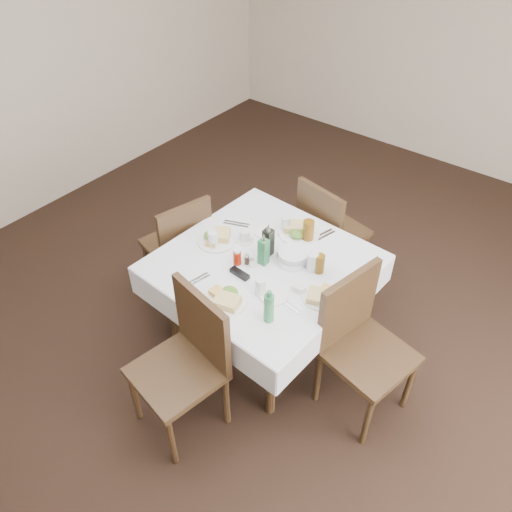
# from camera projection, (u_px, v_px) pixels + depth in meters

# --- Properties ---
(ground_plane) EXTENTS (7.00, 7.00, 0.00)m
(ground_plane) POSITION_uv_depth(u_px,v_px,m) (272.00, 351.00, 3.74)
(ground_plane) COLOR black
(room_shell) EXTENTS (6.04, 7.04, 2.80)m
(room_shell) POSITION_uv_depth(u_px,v_px,m) (279.00, 146.00, 2.62)
(room_shell) COLOR beige
(room_shell) RESTS_ON ground
(dining_table) EXTENTS (1.36, 1.36, 0.76)m
(dining_table) POSITION_uv_depth(u_px,v_px,m) (263.00, 270.00, 3.42)
(dining_table) COLOR black
(dining_table) RESTS_ON ground
(chair_north) EXTENTS (0.54, 0.54, 0.96)m
(chair_north) POSITION_uv_depth(u_px,v_px,m) (327.00, 228.00, 3.99)
(chair_north) COLOR black
(chair_north) RESTS_ON ground
(chair_south) EXTENTS (0.56, 0.56, 1.02)m
(chair_south) POSITION_uv_depth(u_px,v_px,m) (189.00, 356.00, 2.99)
(chair_south) COLOR black
(chair_south) RESTS_ON ground
(chair_east) EXTENTS (0.57, 0.57, 1.02)m
(chair_east) POSITION_uv_depth(u_px,v_px,m) (359.00, 337.00, 3.09)
(chair_east) COLOR black
(chair_east) RESTS_ON ground
(chair_west) EXTENTS (0.54, 0.54, 0.94)m
(chair_west) POSITION_uv_depth(u_px,v_px,m) (181.00, 242.00, 3.87)
(chair_west) COLOR black
(chair_west) RESTS_ON ground
(meal_north) EXTENTS (0.29, 0.29, 0.06)m
(meal_north) POSITION_uv_depth(u_px,v_px,m) (298.00, 231.00, 3.57)
(meal_north) COLOR white
(meal_north) RESTS_ON dining_table
(meal_south) EXTENTS (0.29, 0.29, 0.06)m
(meal_south) POSITION_uv_depth(u_px,v_px,m) (226.00, 298.00, 3.06)
(meal_south) COLOR white
(meal_south) RESTS_ON dining_table
(meal_east) EXTENTS (0.25, 0.25, 0.05)m
(meal_east) POSITION_uv_depth(u_px,v_px,m) (321.00, 296.00, 3.08)
(meal_east) COLOR white
(meal_east) RESTS_ON dining_table
(meal_west) EXTENTS (0.27, 0.27, 0.06)m
(meal_west) POSITION_uv_depth(u_px,v_px,m) (217.00, 238.00, 3.51)
(meal_west) COLOR white
(meal_west) RESTS_ON dining_table
(side_plate_a) EXTENTS (0.18, 0.18, 0.01)m
(side_plate_a) POSITION_uv_depth(u_px,v_px,m) (267.00, 232.00, 3.60)
(side_plate_a) COLOR white
(side_plate_a) RESTS_ON dining_table
(side_plate_b) EXTENTS (0.18, 0.18, 0.01)m
(side_plate_b) POSITION_uv_depth(u_px,v_px,m) (274.00, 296.00, 3.11)
(side_plate_b) COLOR white
(side_plate_b) RESTS_ON dining_table
(water_n) EXTENTS (0.06, 0.06, 0.12)m
(water_n) POSITION_uv_depth(u_px,v_px,m) (286.00, 224.00, 3.58)
(water_n) COLOR silver
(water_n) RESTS_ON dining_table
(water_s) EXTENTS (0.07, 0.07, 0.12)m
(water_s) POSITION_uv_depth(u_px,v_px,m) (261.00, 287.00, 3.09)
(water_s) COLOR silver
(water_s) RESTS_ON dining_table
(water_e) EXTENTS (0.07, 0.07, 0.14)m
(water_e) POSITION_uv_depth(u_px,v_px,m) (312.00, 262.00, 3.25)
(water_e) COLOR silver
(water_e) RESTS_ON dining_table
(water_w) EXTENTS (0.07, 0.07, 0.13)m
(water_w) POSITION_uv_depth(u_px,v_px,m) (213.00, 240.00, 3.44)
(water_w) COLOR silver
(water_w) RESTS_ON dining_table
(iced_tea_a) EXTENTS (0.08, 0.08, 0.16)m
(iced_tea_a) POSITION_uv_depth(u_px,v_px,m) (308.00, 231.00, 3.48)
(iced_tea_a) COLOR brown
(iced_tea_a) RESTS_ON dining_table
(iced_tea_b) EXTENTS (0.07, 0.07, 0.14)m
(iced_tea_b) POSITION_uv_depth(u_px,v_px,m) (320.00, 264.00, 3.24)
(iced_tea_b) COLOR brown
(iced_tea_b) RESTS_ON dining_table
(bread_basket) EXTENTS (0.23, 0.23, 0.08)m
(bread_basket) POSITION_uv_depth(u_px,v_px,m) (293.00, 256.00, 3.35)
(bread_basket) COLOR silver
(bread_basket) RESTS_ON dining_table
(oil_cruet_dark) EXTENTS (0.06, 0.06, 0.26)m
(oil_cruet_dark) POSITION_uv_depth(u_px,v_px,m) (268.00, 241.00, 3.35)
(oil_cruet_dark) COLOR black
(oil_cruet_dark) RESTS_ON dining_table
(oil_cruet_green) EXTENTS (0.06, 0.06, 0.25)m
(oil_cruet_green) POSITION_uv_depth(u_px,v_px,m) (264.00, 251.00, 3.28)
(oil_cruet_green) COLOR #28703F
(oil_cruet_green) RESTS_ON dining_table
(ketchup_bottle) EXTENTS (0.05, 0.05, 0.12)m
(ketchup_bottle) POSITION_uv_depth(u_px,v_px,m) (237.00, 257.00, 3.31)
(ketchup_bottle) COLOR #921804
(ketchup_bottle) RESTS_ON dining_table
(salt_shaker) EXTENTS (0.03, 0.03, 0.07)m
(salt_shaker) POSITION_uv_depth(u_px,v_px,m) (252.00, 263.00, 3.29)
(salt_shaker) COLOR white
(salt_shaker) RESTS_ON dining_table
(pepper_shaker) EXTENTS (0.03, 0.03, 0.07)m
(pepper_shaker) POSITION_uv_depth(u_px,v_px,m) (247.00, 259.00, 3.32)
(pepper_shaker) COLOR #3C281B
(pepper_shaker) RESTS_ON dining_table
(coffee_mug) EXTENTS (0.13, 0.12, 0.09)m
(coffee_mug) POSITION_uv_depth(u_px,v_px,m) (245.00, 236.00, 3.50)
(coffee_mug) COLOR white
(coffee_mug) RESTS_ON dining_table
(sunglasses) EXTENTS (0.15, 0.06, 0.03)m
(sunglasses) POSITION_uv_depth(u_px,v_px,m) (240.00, 273.00, 3.25)
(sunglasses) COLOR black
(sunglasses) RESTS_ON dining_table
(green_bottle) EXTENTS (0.06, 0.06, 0.23)m
(green_bottle) POSITION_uv_depth(u_px,v_px,m) (269.00, 308.00, 2.90)
(green_bottle) COLOR #28703F
(green_bottle) RESTS_ON dining_table
(sugar_caddy) EXTENTS (0.09, 0.05, 0.04)m
(sugar_caddy) POSITION_uv_depth(u_px,v_px,m) (299.00, 288.00, 3.13)
(sugar_caddy) COLOR white
(sugar_caddy) RESTS_ON dining_table
(cutlery_n) EXTENTS (0.10, 0.20, 0.01)m
(cutlery_n) POSITION_uv_depth(u_px,v_px,m) (323.00, 236.00, 3.57)
(cutlery_n) COLOR silver
(cutlery_n) RESTS_ON dining_table
(cutlery_s) EXTENTS (0.07, 0.17, 0.01)m
(cutlery_s) POSITION_uv_depth(u_px,v_px,m) (198.00, 280.00, 3.22)
(cutlery_s) COLOR silver
(cutlery_s) RESTS_ON dining_table
(cutlery_e) EXTENTS (0.20, 0.08, 0.01)m
(cutlery_e) POSITION_uv_depth(u_px,v_px,m) (290.00, 304.00, 3.06)
(cutlery_e) COLOR silver
(cutlery_e) RESTS_ON dining_table
(cutlery_w) EXTENTS (0.20, 0.11, 0.01)m
(cutlery_w) POSITION_uv_depth(u_px,v_px,m) (236.00, 224.00, 3.67)
(cutlery_w) COLOR silver
(cutlery_w) RESTS_ON dining_table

